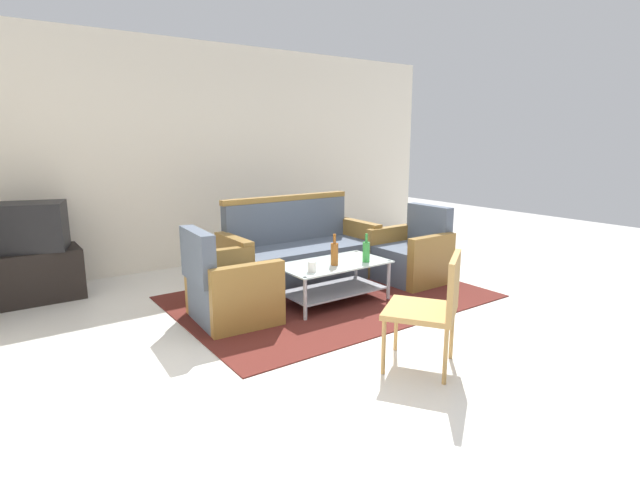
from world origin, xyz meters
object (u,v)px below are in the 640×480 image
armchair_right (412,257)px  bottle_green (366,251)px  couch (300,255)px  wicker_chair (434,302)px  tv_stand (38,275)px  armchair_left (229,290)px  cup (312,267)px  coffee_table (333,276)px  bottle_brown (334,253)px  television (32,226)px

armchair_right → bottle_green: 0.96m
couch → wicker_chair: couch is taller
tv_stand → armchair_left: bearing=-51.3°
couch → armchair_right: couch is taller
couch → wicker_chair: (-0.42, -2.37, 0.18)m
couch → cup: size_ratio=18.02×
coffee_table → bottle_green: size_ratio=3.84×
couch → coffee_table: bearing=80.9°
coffee_table → tv_stand: (-2.39, 1.81, -0.01)m
bottle_brown → wicker_chair: 1.50m
bottle_green → television: bearing=143.7°
armchair_left → armchair_right: 2.25m
bottle_green → television: television is taller
bottle_brown → tv_stand: (-2.35, 1.89, -0.27)m
coffee_table → television: bearing=142.8°
couch → bottle_green: bearing=99.5°
couch → bottle_green: size_ratio=6.29×
armchair_right → wicker_chair: bearing=137.4°
armchair_left → television: television is taller
armchair_right → cup: size_ratio=8.50×
wicker_chair → bottle_brown: bearing=46.6°
bottle_green → tv_stand: (-2.69, 1.97, -0.26)m
armchair_right → television: (-3.59, 1.73, 0.47)m
armchair_right → coffee_table: bearing=93.7°
bottle_green → cup: size_ratio=2.87×
bottle_green → tv_stand: 3.34m
television → bottle_green: bearing=159.9°
armchair_right → cup: (-1.55, -0.23, 0.17)m
cup → wicker_chair: bearing=-87.0°
armchair_left → tv_stand: (-1.33, 1.67, -0.03)m
coffee_table → bottle_brown: bearing=-119.3°
couch → coffee_table: 0.83m
wicker_chair → bottle_green: bearing=33.4°
armchair_left → bottle_brown: armchair_left is taller
wicker_chair → coffee_table: bearing=45.5°
tv_stand → television: bearing=73.8°
coffee_table → bottle_green: (0.29, -0.16, 0.25)m
armchair_right → cup: 1.58m
bottle_brown → television: bearing=141.2°
armchair_left → bottle_green: bearing=80.8°
coffee_table → television: (-2.39, 1.82, 0.49)m
armchair_left → bottle_green: (1.35, -0.30, 0.23)m
armchair_left → bottle_green: armchair_left is taller
couch → bottle_brown: bearing=79.1°
coffee_table → armchair_right: bearing=4.1°
cup → television: 2.84m
cup → couch: bearing=63.1°
armchair_right → bottle_brown: bearing=96.9°
armchair_right → wicker_chair: armchair_right is taller
couch → cup: bearing=63.3°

